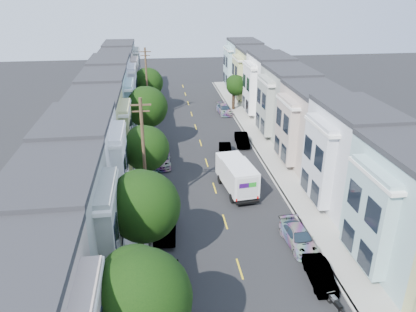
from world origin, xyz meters
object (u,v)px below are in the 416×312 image
(tree_e, at_px, (148,83))
(utility_pole_far, at_px, (147,84))
(parked_left_d, at_px, (161,158))
(parked_left_c, at_px, (165,225))
(parked_right_c, at_px, (242,139))
(tree_far_r, at_px, (236,86))
(motorcycle, at_px, (335,304))
(utility_pole_near, at_px, (144,159))
(parked_right_b, at_px, (299,237))
(tree_c, at_px, (145,149))
(parked_right_a, at_px, (320,274))
(tree_d, at_px, (146,107))
(parked_right_d, at_px, (224,109))
(parked_left_b, at_px, (169,287))
(fedex_truck, at_px, (237,175))
(lead_sedan, at_px, (225,150))
(tree_b, at_px, (143,207))
(tree_a, at_px, (140,299))

(tree_e, bearing_deg, utility_pole_far, -89.97)
(tree_e, relative_size, parked_left_d, 1.46)
(parked_left_d, bearing_deg, tree_e, 93.22)
(parked_left_c, bearing_deg, parked_right_c, 64.76)
(tree_far_r, relative_size, parked_left_d, 1.18)
(parked_right_c, bearing_deg, motorcycle, -85.43)
(parked_left_d, bearing_deg, utility_pole_near, -98.59)
(utility_pole_near, bearing_deg, parked_right_b, -27.50)
(tree_c, distance_m, parked_right_b, 15.19)
(utility_pole_near, distance_m, parked_right_a, 15.64)
(tree_c, distance_m, utility_pole_near, 3.72)
(utility_pole_near, bearing_deg, tree_c, 90.04)
(utility_pole_near, bearing_deg, tree_e, 90.00)
(tree_d, relative_size, parked_right_d, 1.72)
(parked_left_b, relative_size, parked_right_d, 1.03)
(tree_d, xyz_separation_m, utility_pole_near, (0.00, -14.90, 0.05))
(tree_c, bearing_deg, parked_left_b, -84.17)
(tree_c, distance_m, tree_far_r, 28.93)
(fedex_truck, relative_size, lead_sedan, 1.68)
(tree_b, xyz_separation_m, parked_right_c, (11.20, 21.82, -4.14))
(tree_e, xyz_separation_m, fedex_truck, (8.25, -26.94, -2.78))
(parked_right_c, bearing_deg, parked_right_a, -85.46)
(parked_left_d, distance_m, parked_right_c, 10.80)
(tree_d, distance_m, tree_far_r, 19.65)
(tree_far_r, xyz_separation_m, parked_right_d, (-1.99, -1.73, -3.13))
(parked_left_c, xyz_separation_m, parked_right_a, (9.80, -6.92, -0.14))
(fedex_truck, distance_m, parked_left_c, 9.30)
(tree_far_r, bearing_deg, parked_right_b, -93.24)
(utility_pole_near, relative_size, lead_sedan, 2.72)
(parked_right_d, relative_size, motorcycle, 2.24)
(parked_right_d, bearing_deg, fedex_truck, -101.18)
(tree_e, distance_m, utility_pole_far, 4.23)
(parked_left_b, bearing_deg, fedex_truck, 60.68)
(tree_b, bearing_deg, parked_right_b, 6.07)
(parked_right_c, relative_size, motorcycle, 2.10)
(parked_left_c, bearing_deg, tree_e, 96.01)
(utility_pole_near, xyz_separation_m, parked_right_d, (11.20, 27.67, -4.50))
(tree_a, bearing_deg, utility_pole_near, 89.99)
(utility_pole_far, distance_m, lead_sedan, 17.14)
(tree_e, relative_size, parked_right_d, 1.53)
(fedex_truck, bearing_deg, tree_b, -135.97)
(tree_far_r, bearing_deg, parked_right_a, -92.90)
(tree_e, bearing_deg, parked_left_b, -88.00)
(tree_c, relative_size, utility_pole_far, 0.66)
(tree_c, relative_size, fedex_truck, 1.07)
(tree_b, distance_m, parked_right_c, 24.87)
(parked_left_b, relative_size, parked_right_b, 1.02)
(fedex_truck, bearing_deg, utility_pole_near, -165.77)
(motorcycle, bearing_deg, utility_pole_far, 96.81)
(tree_e, height_order, parked_right_c, tree_e)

